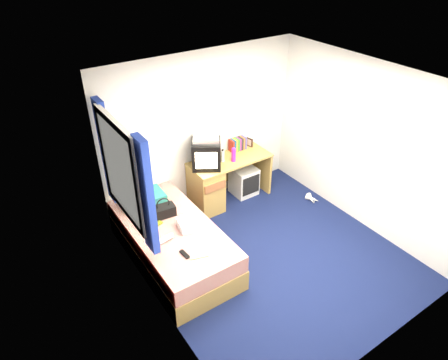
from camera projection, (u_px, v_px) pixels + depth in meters
ground at (270, 256)px, 5.42m from camera, size 3.40×3.40×0.00m
room_shell at (278, 164)px, 4.64m from camera, size 3.40×3.40×3.40m
bed at (173, 243)px, 5.25m from camera, size 1.01×2.00×0.54m
pillow at (144, 199)px, 5.51m from camera, size 0.58×0.38×0.12m
desk at (215, 183)px, 6.22m from camera, size 1.30×0.55×0.75m
storage_cube at (244, 181)px, 6.58m from camera, size 0.38×0.38×0.47m
crt_tv at (206, 154)px, 5.86m from camera, size 0.56×0.55×0.41m
vcr at (206, 139)px, 5.73m from camera, size 0.47×0.43×0.07m
book_row at (238, 144)px, 6.35m from camera, size 0.27×0.13×0.20m
picture_frame at (250, 142)px, 6.47m from camera, size 0.05×0.12×0.14m
pink_water_bottle at (234, 155)px, 6.04m from camera, size 0.08×0.08×0.21m
aerosol_can at (223, 156)px, 6.04m from camera, size 0.06×0.06×0.19m
handbag at (164, 211)px, 5.25m from camera, size 0.31×0.20×0.28m
towel at (191, 223)px, 5.08m from camera, size 0.36×0.31×0.10m
magazine at (150, 223)px, 5.16m from camera, size 0.29×0.34×0.01m
water_bottle at (166, 239)px, 4.85m from camera, size 0.21×0.10×0.07m
colour_swatch_fan at (199, 256)px, 4.64m from camera, size 0.23×0.12×0.01m
remote_control at (185, 254)px, 4.66m from camera, size 0.06×0.16×0.02m
window_assembly at (123, 172)px, 4.55m from camera, size 0.11×1.42×1.40m
white_heels at (312, 199)px, 6.48m from camera, size 0.18×0.25×0.09m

